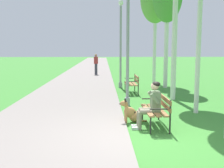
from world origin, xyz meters
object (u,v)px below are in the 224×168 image
lamp_post_near (128,46)px  lamp_post_mid (121,43)px  park_bench_near (157,108)px  park_bench_mid (133,82)px  person_seated_on_near_bench (151,103)px  pedestrian_distant (96,64)px  dog_shepherd (132,113)px

lamp_post_near → lamp_post_mid: 4.68m
park_bench_near → park_bench_mid: (-0.08, 5.54, 0.00)m
person_seated_on_near_bench → pedestrian_distant: size_ratio=0.76×
dog_shepherd → lamp_post_near: size_ratio=0.20×
person_seated_on_near_bench → lamp_post_mid: size_ratio=0.27×
park_bench_near → person_seated_on_near_bench: bearing=-135.1°
park_bench_mid → lamp_post_near: (-0.50, -2.84, 1.67)m
lamp_post_mid → pedestrian_distant: size_ratio=2.79×
lamp_post_mid → park_bench_near: bearing=-85.8°
lamp_post_mid → pedestrian_distant: lamp_post_mid is taller
lamp_post_mid → dog_shepherd: bearing=-90.9°
pedestrian_distant → park_bench_near: bearing=-82.0°
dog_shepherd → lamp_post_near: 2.99m
person_seated_on_near_bench → dog_shepherd: (-0.44, 0.62, -0.42)m
park_bench_mid → pedestrian_distant: (-1.95, 8.89, 0.33)m
pedestrian_distant → dog_shepherd: bearing=-84.3°
park_bench_mid → lamp_post_mid: 2.66m
person_seated_on_near_bench → lamp_post_near: bearing=97.3°
park_bench_near → dog_shepherd: (-0.65, 0.41, -0.25)m
lamp_post_near → pedestrian_distant: lamp_post_near is taller
person_seated_on_near_bench → lamp_post_mid: lamp_post_mid is taller
lamp_post_mid → pedestrian_distant: 7.37m
park_bench_near → person_seated_on_near_bench: (-0.21, -0.21, 0.17)m
lamp_post_near → dog_shepherd: bearing=-91.7°
lamp_post_near → park_bench_near: bearing=-77.9°
dog_shepherd → pedestrian_distant: 14.09m
lamp_post_near → pedestrian_distant: (-1.46, 11.72, -1.34)m
park_bench_mid → dog_shepherd: size_ratio=1.81×
park_bench_near → pedestrian_distant: (-2.04, 14.42, 0.33)m
dog_shepherd → pedestrian_distant: size_ratio=0.50×
park_bench_near → lamp_post_mid: (-0.54, 7.38, 1.86)m
park_bench_near → park_bench_mid: bearing=90.9°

